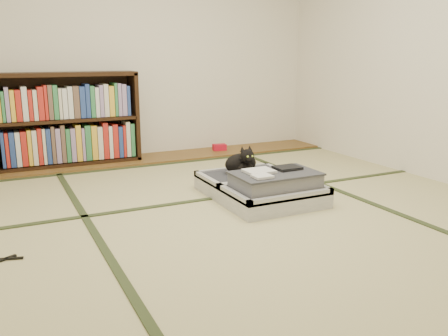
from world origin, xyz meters
name	(u,v)px	position (x,y,z in m)	size (l,w,h in m)	color
floor	(239,213)	(0.00, 0.00, 0.00)	(4.50, 4.50, 0.00)	#C5B383
wood_strip	(153,158)	(0.00, 2.00, 0.01)	(4.00, 0.50, 0.02)	brown
red_item	(219,147)	(0.81, 2.03, 0.06)	(0.15, 0.09, 0.07)	red
tatami_borders	(210,195)	(0.00, 0.49, 0.00)	(4.00, 4.50, 0.01)	#2D381E
bookcase	(68,121)	(-0.84, 2.07, 0.45)	(1.39, 0.32, 0.92)	black
suitcase	(262,187)	(0.32, 0.22, 0.10)	(0.71, 0.94, 0.28)	silver
cat	(242,163)	(0.30, 0.52, 0.23)	(0.31, 0.32, 0.25)	black
cable_coil	(259,170)	(0.48, 0.56, 0.15)	(0.10, 0.10, 0.02)	white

